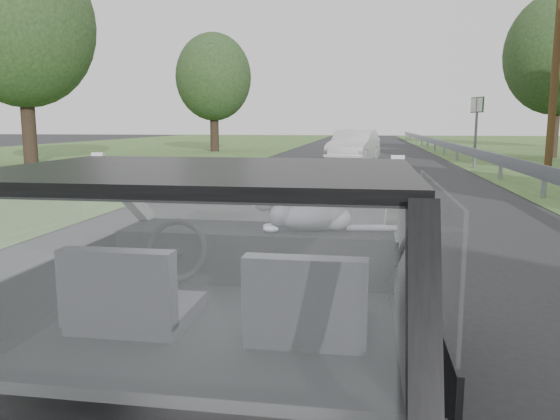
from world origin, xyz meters
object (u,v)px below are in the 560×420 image
(subject_car, at_px, (233,307))
(cat, at_px, (311,216))
(highway_sign, at_px, (476,129))
(utility_pole, at_px, (557,53))
(other_car, at_px, (354,147))

(subject_car, height_order, cat, subject_car)
(subject_car, relative_size, cat, 6.68)
(highway_sign, bearing_deg, utility_pole, -74.46)
(subject_car, bearing_deg, other_car, 89.78)
(utility_pole, bearing_deg, highway_sign, 122.02)
(highway_sign, bearing_deg, subject_car, -119.68)
(cat, xyz_separation_m, highway_sign, (4.78, 21.15, 0.25))
(subject_car, height_order, highway_sign, highway_sign)
(cat, bearing_deg, other_car, 78.45)
(cat, height_order, other_car, other_car)
(other_car, distance_m, utility_pole, 7.81)
(cat, bearing_deg, utility_pole, 57.07)
(other_car, relative_size, utility_pole, 0.51)
(other_car, xyz_separation_m, utility_pole, (7.01, -0.63, 3.37))
(subject_car, height_order, utility_pole, utility_pole)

